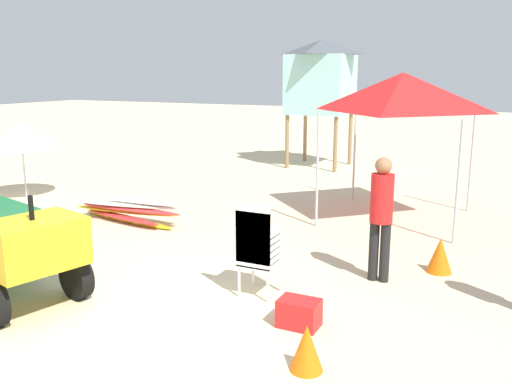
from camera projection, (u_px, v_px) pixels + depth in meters
ground at (154, 317)px, 6.71m from camera, size 80.00×80.00×0.00m
utility_cart at (5, 240)px, 7.18m from camera, size 2.77×1.86×1.50m
stacked_plastic_chairs at (257, 243)px, 7.16m from camera, size 0.48×0.48×1.29m
surfboard_pile at (127, 210)px, 10.92m from camera, size 2.56×0.78×0.48m
lifeguard_near_center at (381, 210)px, 7.66m from camera, size 0.32×0.32×1.80m
popup_canopy at (403, 92)px, 10.71m from camera, size 2.60×2.60×2.94m
lifeguard_tower at (321, 77)px, 16.88m from camera, size 1.98×1.98×3.92m
beach_umbrella_left at (21, 135)px, 12.79m from camera, size 1.75×1.75×1.80m
traffic_cone_near at (307, 348)px, 5.46m from camera, size 0.34×0.34×0.49m
traffic_cone_far at (440, 255)px, 8.15m from camera, size 0.38×0.38×0.54m
cooler_box at (299, 313)px, 6.43m from camera, size 0.48×0.33×0.33m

